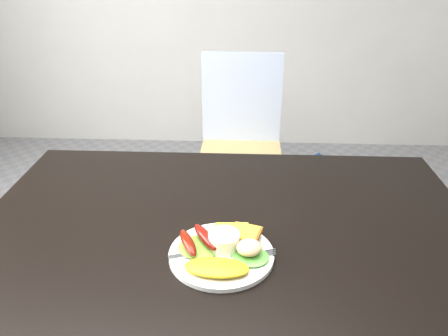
{
  "coord_description": "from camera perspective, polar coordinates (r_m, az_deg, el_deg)",
  "views": [
    {
      "loc": [
        0.04,
        -0.87,
        1.34
      ],
      "look_at": [
        -0.01,
        -0.0,
        0.9
      ],
      "focal_mm": 35.0,
      "sensor_mm": 36.0,
      "label": 1
    }
  ],
  "objects": [
    {
      "name": "omelette",
      "position": [
        0.89,
        -0.98,
        -12.87
      ],
      "size": [
        0.13,
        0.07,
        0.02
      ],
      "primitive_type": "ellipsoid",
      "rotation": [
        0.0,
        0.0,
        -0.05
      ],
      "color": "gold",
      "rests_on": "plate"
    },
    {
      "name": "plate",
      "position": [
        0.95,
        -0.35,
        -11.23
      ],
      "size": [
        0.22,
        0.22,
        0.01
      ],
      "primitive_type": "cylinder",
      "color": "white",
      "rests_on": "dining_table"
    },
    {
      "name": "fork",
      "position": [
        0.94,
        -2.1,
        -10.82
      ],
      "size": [
        0.17,
        0.07,
        0.0
      ],
      "primitive_type": "cube",
      "rotation": [
        0.0,
        0.0,
        0.32
      ],
      "color": "#ADAFB7",
      "rests_on": "plate"
    },
    {
      "name": "dining_chair",
      "position": [
        2.07,
        2.17,
        1.34
      ],
      "size": [
        0.39,
        0.39,
        0.05
      ],
      "primitive_type": "cube",
      "rotation": [
        0.0,
        0.0,
        -0.01
      ],
      "color": "tan",
      "rests_on": "ground"
    },
    {
      "name": "toast_a",
      "position": [
        0.98,
        1.06,
        -8.71
      ],
      "size": [
        0.08,
        0.08,
        0.01
      ],
      "primitive_type": "cube",
      "rotation": [
        0.0,
        0.0,
        0.06
      ],
      "color": "olive",
      "rests_on": "plate"
    },
    {
      "name": "dining_table",
      "position": [
        1.06,
        0.31,
        -8.22
      ],
      "size": [
        1.2,
        0.8,
        0.04
      ],
      "primitive_type": "cube",
      "color": "black",
      "rests_on": "ground"
    },
    {
      "name": "ramekin",
      "position": [
        0.94,
        -0.0,
        -9.59
      ],
      "size": [
        0.08,
        0.08,
        0.04
      ],
      "primitive_type": "cylinder",
      "rotation": [
        0.0,
        0.0,
        0.28
      ],
      "color": "white",
      "rests_on": "plate"
    },
    {
      "name": "person",
      "position": [
        1.6,
        15.32,
        6.62
      ],
      "size": [
        0.62,
        0.44,
        1.63
      ],
      "primitive_type": "imported",
      "rotation": [
        0.0,
        0.0,
        3.23
      ],
      "color": "navy",
      "rests_on": "ground"
    },
    {
      "name": "potato_salad",
      "position": [
        0.92,
        3.3,
        -10.34
      ],
      "size": [
        0.06,
        0.06,
        0.03
      ],
      "primitive_type": "ellipsoid",
      "rotation": [
        0.0,
        0.0,
        0.18
      ],
      "color": "beige",
      "rests_on": "lettuce_right"
    },
    {
      "name": "sausage_a",
      "position": [
        0.94,
        -4.73,
        -9.67
      ],
      "size": [
        0.06,
        0.1,
        0.02
      ],
      "primitive_type": "ellipsoid",
      "rotation": [
        0.0,
        0.0,
        0.41
      ],
      "color": "#5D1302",
      "rests_on": "lettuce_left"
    },
    {
      "name": "lettuce_right",
      "position": [
        0.93,
        3.47,
        -11.44
      ],
      "size": [
        0.09,
        0.09,
        0.01
      ],
      "primitive_type": "ellipsoid",
      "rotation": [
        0.0,
        0.0,
        -0.21
      ],
      "color": "#3D8F34",
      "rests_on": "plate"
    },
    {
      "name": "sausage_b",
      "position": [
        0.95,
        -2.47,
        -8.97
      ],
      "size": [
        0.07,
        0.1,
        0.02
      ],
      "primitive_type": "ellipsoid",
      "rotation": [
        0.0,
        0.0,
        0.52
      ],
      "color": "#650E0A",
      "rests_on": "lettuce_left"
    },
    {
      "name": "lettuce_left",
      "position": [
        0.95,
        -3.15,
        -10.23
      ],
      "size": [
        0.11,
        0.1,
        0.01
      ],
      "primitive_type": "ellipsoid",
      "rotation": [
        0.0,
        0.0,
        0.12
      ],
      "color": "#50841E",
      "rests_on": "plate"
    },
    {
      "name": "toast_b",
      "position": [
        0.96,
        2.75,
        -8.62
      ],
      "size": [
        0.08,
        0.08,
        0.01
      ],
      "primitive_type": "cube",
      "rotation": [
        0.0,
        0.0,
        -0.29
      ],
      "color": "#995219",
      "rests_on": "toast_a"
    }
  ]
}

